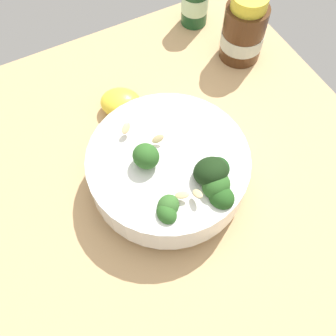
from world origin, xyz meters
TOP-DOWN VIEW (x-y plane):
  - ground_plane at (0.00, 0.00)cm, footprint 64.47×64.47cm
  - bowl_of_broccoli at (3.05, -1.08)cm, footprint 22.36×22.36cm
  - lemon_wedge at (-12.80, -1.72)cm, footprint 8.43×8.68cm
  - bottle_tall at (-14.57, 22.57)cm, footprint 7.48×7.48cm

SIDE VIEW (x-z plane):
  - ground_plane at x=0.00cm, z-range -4.06..0.00cm
  - lemon_wedge at x=-12.80cm, z-range 0.00..3.90cm
  - bowl_of_broccoli at x=3.05cm, z-range -1.16..10.26cm
  - bottle_tall at x=-14.57cm, z-range -0.73..11.63cm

